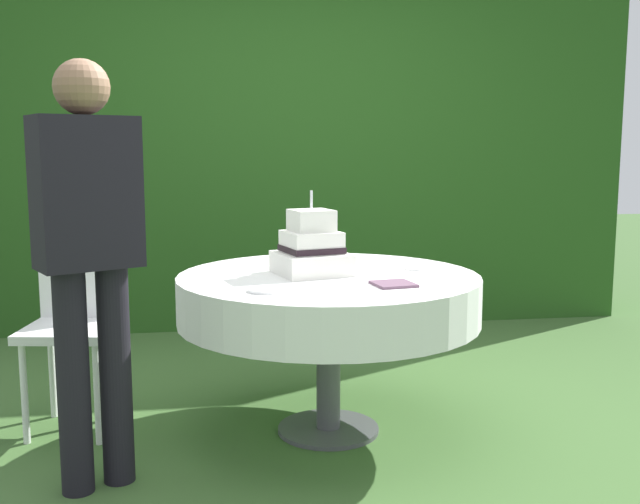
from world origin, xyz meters
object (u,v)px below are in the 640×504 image
object	(u,v)px
standing_person	(89,246)
garden_chair	(76,311)
wedding_cake	(312,249)
serving_plate_far	(416,268)
cake_table	(329,298)
serving_plate_near	(266,290)
napkin_stack	(393,284)

from	to	relation	value
standing_person	garden_chair	bearing A→B (deg)	104.80
wedding_cake	serving_plate_far	distance (m)	0.51
serving_plate_far	standing_person	world-z (taller)	standing_person
cake_table	serving_plate_near	bearing A→B (deg)	-131.22
serving_plate_near	serving_plate_far	size ratio (longest dim) A/B	1.40
serving_plate_near	napkin_stack	distance (m)	0.53
cake_table	serving_plate_far	distance (m)	0.44
napkin_stack	serving_plate_far	bearing A→B (deg)	61.39
serving_plate_near	standing_person	xyz separation A→B (m)	(-0.65, -0.07, 0.19)
wedding_cake	serving_plate_far	bearing A→B (deg)	4.71
cake_table	standing_person	distance (m)	1.09
serving_plate_near	garden_chair	bearing A→B (deg)	143.62
garden_chair	serving_plate_near	bearing A→B (deg)	-36.38
serving_plate_far	cake_table	bearing A→B (deg)	-170.06
napkin_stack	cake_table	bearing A→B (deg)	127.07
wedding_cake	standing_person	world-z (taller)	standing_person
cake_table	serving_plate_near	distance (m)	0.47
napkin_stack	standing_person	xyz separation A→B (m)	(-1.18, -0.12, 0.20)
serving_plate_near	garden_chair	size ratio (longest dim) A/B	0.16
serving_plate_far	serving_plate_near	bearing A→B (deg)	-149.95
garden_chair	standing_person	bearing A→B (deg)	-75.20
cake_table	napkin_stack	distance (m)	0.38
napkin_stack	serving_plate_near	bearing A→B (deg)	-174.35
wedding_cake	garden_chair	bearing A→B (deg)	167.63
serving_plate_far	garden_chair	xyz separation A→B (m)	(-1.56, 0.19, -0.19)
serving_plate_near	garden_chair	world-z (taller)	garden_chair
napkin_stack	garden_chair	world-z (taller)	garden_chair
serving_plate_far	garden_chair	bearing A→B (deg)	172.93
serving_plate_near	standing_person	bearing A→B (deg)	-174.26
wedding_cake	garden_chair	xyz separation A→B (m)	(-1.07, 0.23, -0.30)
garden_chair	standing_person	distance (m)	0.80
serving_plate_far	napkin_stack	world-z (taller)	same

